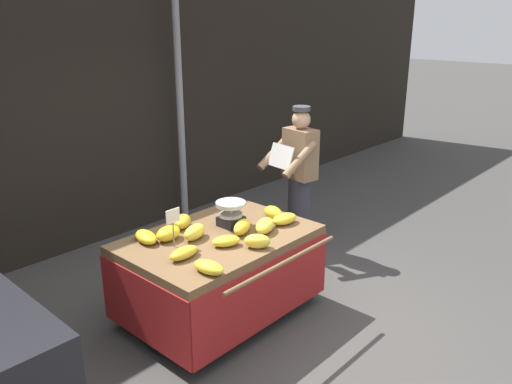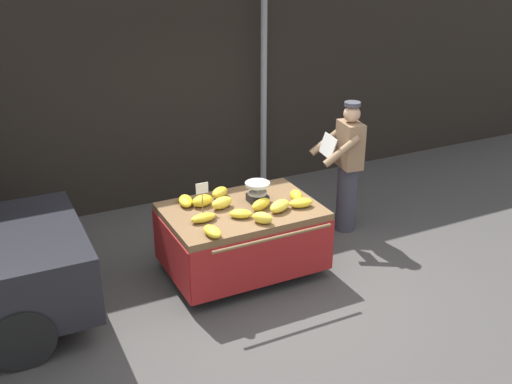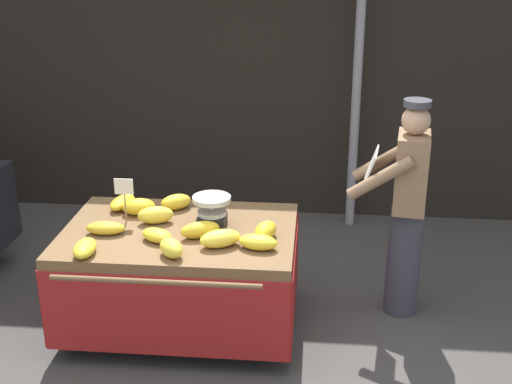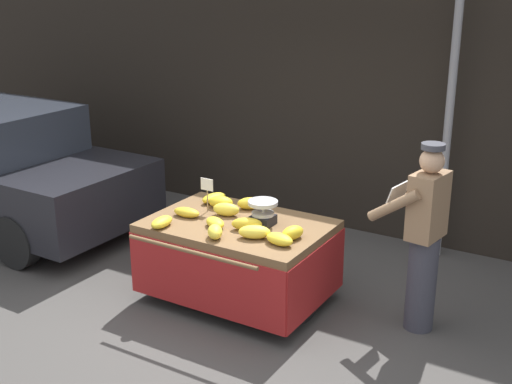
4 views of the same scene
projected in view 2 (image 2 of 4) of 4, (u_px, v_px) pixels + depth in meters
ground_plane at (275, 292)px, 6.72m from camera, size 60.00×60.00×0.00m
back_wall at (174, 73)px, 8.44m from camera, size 16.00×0.24×3.62m
street_pole at (264, 91)px, 8.77m from camera, size 0.09×0.09×3.02m
banana_cart at (242, 225)px, 6.86m from camera, size 1.70×1.36×0.81m
weighing_scale at (257, 192)px, 6.88m from camera, size 0.28×0.28×0.24m
price_sign at (202, 191)px, 6.59m from camera, size 0.14×0.01×0.34m
banana_bunch_0 at (263, 218)px, 6.41m from camera, size 0.24×0.26×0.12m
banana_bunch_1 at (301, 203)px, 6.78m from camera, size 0.29×0.20×0.10m
banana_bunch_2 at (220, 193)px, 7.02m from camera, size 0.29×0.26×0.12m
banana_bunch_3 at (296, 196)px, 6.93m from camera, size 0.20×0.26×0.12m
banana_bunch_4 at (203, 218)px, 6.45m from camera, size 0.29×0.15×0.09m
banana_bunch_5 at (280, 206)px, 6.68m from camera, size 0.32×0.27×0.12m
banana_bunch_6 at (241, 214)px, 6.54m from camera, size 0.28×0.24×0.09m
banana_bunch_7 at (212, 231)px, 6.16m from camera, size 0.16×0.28×0.09m
banana_bunch_8 at (222, 203)px, 6.75m from camera, size 0.29×0.20×0.13m
banana_bunch_9 at (261, 204)px, 6.73m from camera, size 0.31×0.24×0.12m
banana_bunch_10 at (186, 201)px, 6.84m from camera, size 0.21×0.32×0.09m
banana_bunch_11 at (202, 201)px, 6.81m from camera, size 0.28×0.22×0.12m
vendor_person at (347, 167)px, 7.75m from camera, size 0.62×0.57×1.71m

